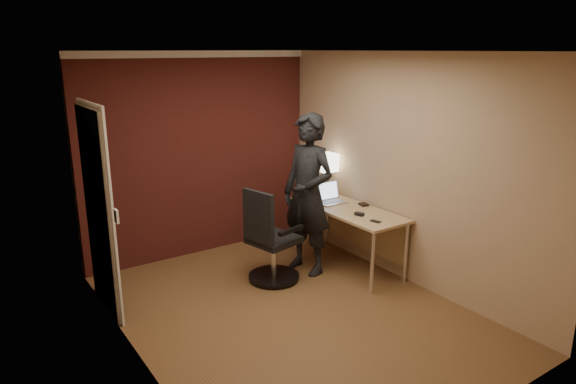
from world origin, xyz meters
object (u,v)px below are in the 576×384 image
at_px(desk, 353,218).
at_px(wallet, 364,204).
at_px(laptop, 330,197).
at_px(office_chair, 269,242).
at_px(person, 308,195).
at_px(phone, 376,221).
at_px(desk_lamp, 327,163).
at_px(mouse, 359,214).

height_order(desk, wallet, wallet).
relative_size(laptop, office_chair, 0.32).
bearing_deg(person, phone, 15.34).
relative_size(wallet, person, 0.06).
bearing_deg(person, desk_lamp, 112.24).
bearing_deg(person, laptop, 96.79).
bearing_deg(phone, desk, 62.07).
relative_size(desk, person, 0.81).
distance_m(laptop, phone, 0.87).
bearing_deg(office_chair, person, 1.51).
bearing_deg(desk, mouse, -118.66).
bearing_deg(laptop, mouse, -95.92).
height_order(mouse, wallet, mouse).
bearing_deg(desk, wallet, -6.54).
distance_m(desk_lamp, laptop, 0.46).
relative_size(desk, desk_lamp, 2.80).
relative_size(desk_lamp, mouse, 5.35).
height_order(desk, desk_lamp, desk_lamp).
height_order(phone, wallet, wallet).
bearing_deg(mouse, desk, 46.31).
height_order(wallet, office_chair, office_chair).
distance_m(laptop, person, 0.48).
xyz_separation_m(desk, phone, (-0.15, -0.53, 0.13)).
bearing_deg(wallet, mouse, -139.51).
bearing_deg(wallet, office_chair, 171.25).
distance_m(mouse, phone, 0.26).
distance_m(desk, laptop, 0.39).
bearing_deg(laptop, desk, -75.52).
bearing_deg(person, desk, 58.60).
height_order(wallet, person, person).
relative_size(desk, office_chair, 1.42).
distance_m(desk, wallet, 0.21).
bearing_deg(office_chair, laptop, 9.57).
distance_m(laptop, wallet, 0.43).
bearing_deg(mouse, phone, -105.55).
xyz_separation_m(desk, wallet, (0.15, -0.02, 0.14)).
bearing_deg(phone, mouse, 77.36).
relative_size(phone, person, 0.06).
height_order(desk_lamp, person, person).
relative_size(office_chair, person, 0.57).
xyz_separation_m(wallet, person, (-0.67, 0.20, 0.18)).
bearing_deg(office_chair, phone, -37.71).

